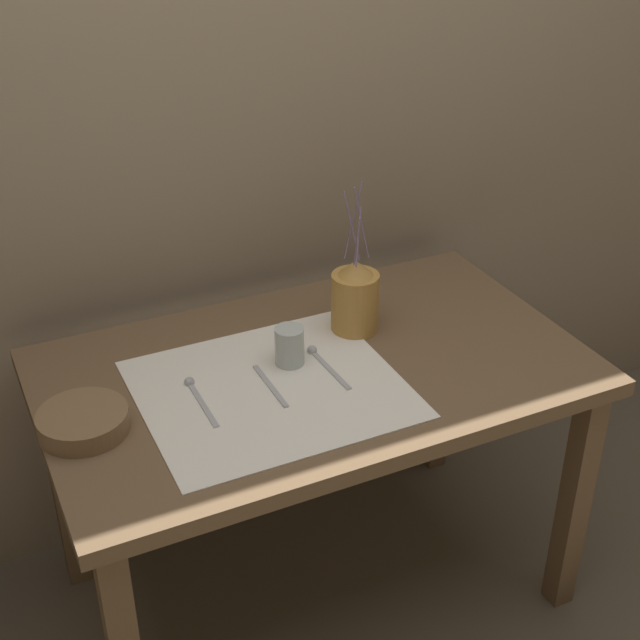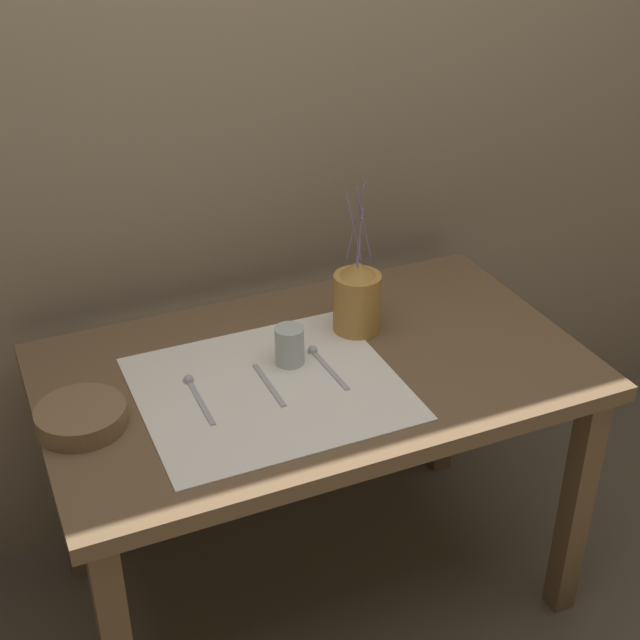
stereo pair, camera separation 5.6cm
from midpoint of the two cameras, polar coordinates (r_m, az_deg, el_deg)
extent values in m
plane|color=brown|center=(2.59, -0.96, -16.64)|extent=(12.00, 12.00, 0.00)
cube|color=gray|center=(2.33, -6.41, 12.89)|extent=(7.00, 0.06, 2.40)
cube|color=brown|center=(2.12, -1.12, -3.36)|extent=(1.28, 0.76, 0.04)
cube|color=brown|center=(2.40, 15.33, -11.10)|extent=(0.06, 0.06, 0.69)
cube|color=brown|center=(2.48, -16.78, -9.78)|extent=(0.06, 0.06, 0.69)
cube|color=brown|center=(2.80, 7.08, -3.46)|extent=(0.06, 0.06, 0.69)
cube|color=white|center=(2.03, -3.98, -4.43)|extent=(0.58, 0.52, 0.00)
cylinder|color=#B7843D|center=(2.22, 1.54, 1.13)|extent=(0.12, 0.12, 0.15)
cone|color=#B7843D|center=(2.17, 1.57, 3.35)|extent=(0.09, 0.09, 0.04)
cylinder|color=slate|center=(2.12, 1.72, 5.31)|extent=(0.03, 0.04, 0.14)
cylinder|color=slate|center=(2.13, 1.30, 5.99)|extent=(0.03, 0.03, 0.17)
cylinder|color=slate|center=(2.12, 1.63, 5.04)|extent=(0.01, 0.01, 0.12)
cylinder|color=slate|center=(2.14, 1.93, 6.19)|extent=(0.04, 0.02, 0.18)
cylinder|color=slate|center=(2.14, 1.39, 6.35)|extent=(0.05, 0.00, 0.19)
cylinder|color=brown|center=(1.96, -15.71, -6.28)|extent=(0.19, 0.19, 0.05)
cylinder|color=#B7C1BC|center=(2.09, -2.73, -1.67)|extent=(0.07, 0.07, 0.09)
cube|color=#A8A8AD|center=(1.99, -8.32, -5.36)|extent=(0.01, 0.18, 0.00)
sphere|color=#A8A8AD|center=(2.07, -9.13, -3.95)|extent=(0.02, 0.02, 0.02)
cube|color=#A8A8AD|center=(2.04, -3.98, -4.23)|extent=(0.01, 0.18, 0.00)
cube|color=#A8A8AD|center=(2.09, -0.11, -3.20)|extent=(0.02, 0.18, 0.00)
sphere|color=#A8A8AD|center=(2.15, -1.25, -1.95)|extent=(0.02, 0.02, 0.02)
camera|label=1|loc=(0.03, -90.77, -0.45)|focal=50.00mm
camera|label=2|loc=(0.03, 89.23, 0.45)|focal=50.00mm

